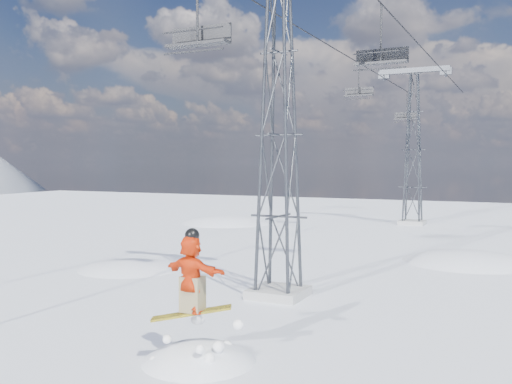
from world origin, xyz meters
TOP-DOWN VIEW (x-y plane):
  - ground at (0.00, 0.00)m, footprint 120.00×120.00m
  - lift_tower_near at (0.80, 8.00)m, footprint 5.20×1.80m
  - lift_tower_far at (0.80, 33.00)m, footprint 5.20×1.80m
  - haul_cables at (0.80, 19.50)m, footprint 4.46×51.00m
  - lift_chair_near at (-1.40, 6.50)m, footprint 2.22×0.64m
  - lift_chair_mid at (3.00, 13.23)m, footprint 2.11×0.61m
  - lift_chair_far at (-1.40, 26.04)m, footprint 1.86×0.53m
  - lift_chair_extra at (-1.40, 42.08)m, footprint 2.21×0.64m

SIDE VIEW (x-z plane):
  - ground at x=0.00m, z-range 0.00..0.00m
  - lift_tower_near at x=0.80m, z-range -0.24..11.18m
  - lift_tower_far at x=0.80m, z-range -0.24..11.18m
  - lift_chair_near at x=-1.40m, z-range 7.27..10.02m
  - lift_chair_extra at x=-1.40m, z-range 7.28..10.03m
  - lift_chair_mid at x=3.00m, z-range 7.45..10.06m
  - lift_chair_far at x=-1.40m, z-range 7.86..10.16m
  - haul_cables at x=0.80m, z-range 10.82..10.88m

